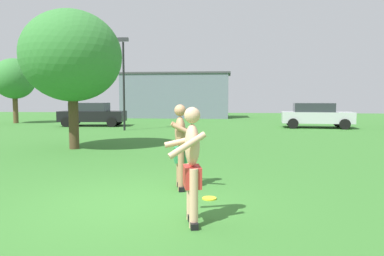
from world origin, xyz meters
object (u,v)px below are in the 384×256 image
(tree_right_field, at_px, (14,79))
(tree_behind_players, at_px, (72,56))
(player_in_red, at_px, (192,162))
(car_black_mid_lot, at_px, (92,114))
(lamp_post, at_px, (124,73))
(player_near, at_px, (181,144))
(frisbee, at_px, (209,198))
(car_silver_near_post, at_px, (316,115))

(tree_right_field, xyz_separation_m, tree_behind_players, (10.40, -12.54, 0.05))
(player_in_red, relative_size, tree_right_field, 0.36)
(tree_right_field, height_order, tree_behind_players, tree_behind_players)
(car_black_mid_lot, bearing_deg, lamp_post, -43.42)
(player_near, bearing_deg, car_black_mid_lot, 117.69)
(frisbee, relative_size, lamp_post, 0.05)
(player_in_red, bearing_deg, car_silver_near_post, 71.18)
(player_near, height_order, frisbee, player_near)
(player_near, bearing_deg, tree_behind_players, 131.94)
(lamp_post, distance_m, tree_behind_players, 7.54)
(tree_behind_players, bearing_deg, tree_right_field, 129.67)
(player_near, relative_size, frisbee, 6.49)
(car_black_mid_lot, xyz_separation_m, lamp_post, (3.18, -3.01, 2.49))
(player_in_red, bearing_deg, player_near, 102.52)
(player_near, relative_size, player_in_red, 1.00)
(car_silver_near_post, xyz_separation_m, tree_behind_players, (-11.21, -10.52, 2.56))
(player_near, relative_size, tree_right_field, 0.36)
(player_near, xyz_separation_m, tree_behind_players, (-4.71, 5.24, 2.46))
(car_silver_near_post, xyz_separation_m, tree_right_field, (-21.60, 2.02, 2.51))
(tree_right_field, bearing_deg, player_in_red, -51.82)
(frisbee, distance_m, tree_behind_players, 8.69)
(lamp_post, xyz_separation_m, tree_right_field, (-10.01, 5.01, 0.03))
(player_in_red, height_order, car_silver_near_post, player_in_red)
(car_silver_near_post, distance_m, tree_behind_players, 15.58)
(car_black_mid_lot, relative_size, tree_right_field, 0.91)
(car_silver_near_post, relative_size, lamp_post, 0.83)
(frisbee, bearing_deg, tree_right_field, 130.40)
(player_near, xyz_separation_m, player_in_red, (0.44, -1.99, 0.00))
(car_silver_near_post, relative_size, tree_right_field, 0.91)
(lamp_post, bearing_deg, car_black_mid_lot, 136.58)
(player_near, xyz_separation_m, lamp_post, (-5.10, 12.77, 2.39))
(tree_behind_players, bearing_deg, player_near, -48.06)
(player_near, relative_size, car_black_mid_lot, 0.39)
(frisbee, xyz_separation_m, lamp_post, (-5.74, 13.49, 3.30))
(lamp_post, bearing_deg, tree_behind_players, -87.04)
(lamp_post, bearing_deg, player_in_red, -69.42)
(frisbee, height_order, car_silver_near_post, car_silver_near_post)
(lamp_post, xyz_separation_m, tree_behind_players, (0.39, -7.53, 0.07))
(player_in_red, distance_m, frisbee, 1.58)
(player_near, distance_m, player_in_red, 2.04)
(tree_right_field, bearing_deg, lamp_post, -26.60)
(player_in_red, relative_size, tree_behind_players, 0.34)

